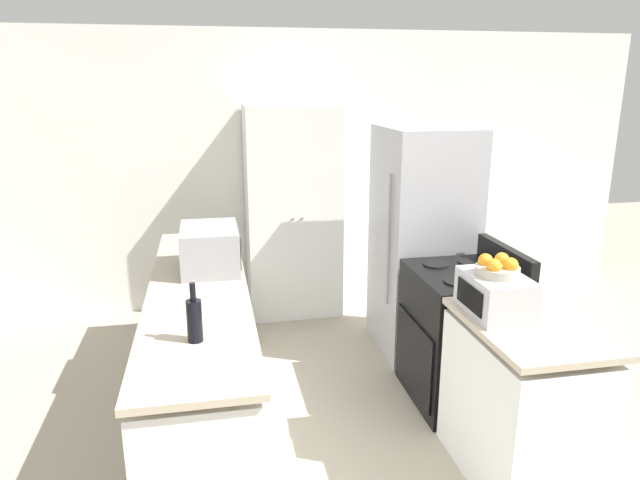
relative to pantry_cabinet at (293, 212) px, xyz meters
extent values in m
cube|color=white|center=(0.01, 0.30, 0.33)|extent=(7.00, 0.06, 2.60)
cube|color=silver|center=(-0.85, -1.71, -0.55)|extent=(0.58, 2.61, 0.85)
cube|color=#B7A88E|center=(-0.85, -1.71, -0.07)|extent=(0.60, 2.66, 0.04)
cube|color=silver|center=(0.86, -2.61, -0.55)|extent=(0.58, 0.86, 0.85)
cube|color=#B7A88E|center=(0.86, -2.61, -0.07)|extent=(0.60, 0.88, 0.04)
cube|color=silver|center=(0.00, 0.00, 0.00)|extent=(0.85, 0.50, 1.94)
sphere|color=#B2B2B7|center=(-0.04, -0.26, 0.00)|extent=(0.03, 0.03, 0.03)
sphere|color=#B2B2B7|center=(0.04, -0.26, 0.00)|extent=(0.03, 0.03, 0.03)
cube|color=black|center=(0.88, -1.77, -0.51)|extent=(0.64, 0.75, 0.92)
cube|color=black|center=(0.55, -1.77, -0.63)|extent=(0.02, 0.66, 0.51)
cube|color=black|center=(1.17, -1.77, 0.03)|extent=(0.06, 0.71, 0.16)
cylinder|color=black|center=(0.75, -1.95, -0.05)|extent=(0.17, 0.17, 0.01)
cylinder|color=black|center=(0.75, -1.60, -0.05)|extent=(0.17, 0.17, 0.01)
cylinder|color=black|center=(1.01, -1.95, -0.05)|extent=(0.17, 0.17, 0.01)
cylinder|color=black|center=(1.01, -1.60, -0.05)|extent=(0.17, 0.17, 0.01)
cube|color=#A3A3A8|center=(0.89, -0.97, -0.07)|extent=(0.66, 0.78, 1.81)
cylinder|color=gray|center=(0.54, -1.18, 0.02)|extent=(0.02, 0.02, 0.99)
cube|color=#939399|center=(-0.76, -1.38, 0.09)|extent=(0.37, 0.52, 0.29)
cube|color=black|center=(-0.57, -1.42, 0.09)|extent=(0.01, 0.32, 0.21)
cylinder|color=black|center=(-0.85, -2.48, 0.05)|extent=(0.08, 0.08, 0.21)
cylinder|color=black|center=(-0.85, -2.48, 0.20)|extent=(0.03, 0.03, 0.09)
cube|color=#B2B2B7|center=(0.73, -2.45, 0.06)|extent=(0.29, 0.41, 0.22)
cube|color=black|center=(0.58, -2.45, 0.06)|extent=(0.01, 0.29, 0.13)
cylinder|color=#B2A893|center=(0.73, -2.45, 0.19)|extent=(0.23, 0.23, 0.05)
sphere|color=orange|center=(0.78, -2.40, 0.24)|extent=(0.08, 0.08, 0.08)
sphere|color=orange|center=(0.69, -2.40, 0.24)|extent=(0.08, 0.08, 0.08)
sphere|color=orange|center=(0.69, -2.50, 0.24)|extent=(0.08, 0.08, 0.08)
sphere|color=orange|center=(0.78, -2.50, 0.24)|extent=(0.08, 0.08, 0.08)
camera|label=1|loc=(-0.75, -5.09, 1.16)|focal=32.00mm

